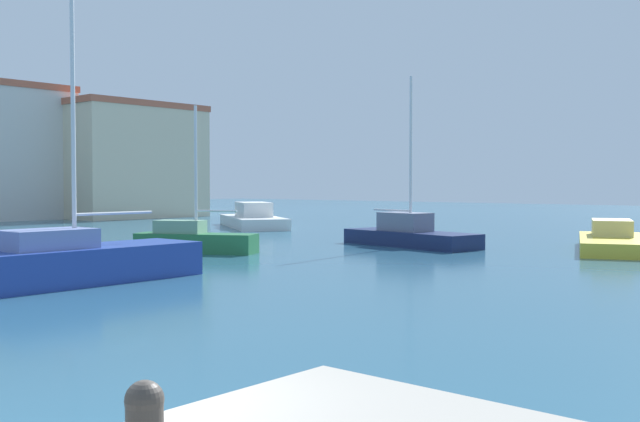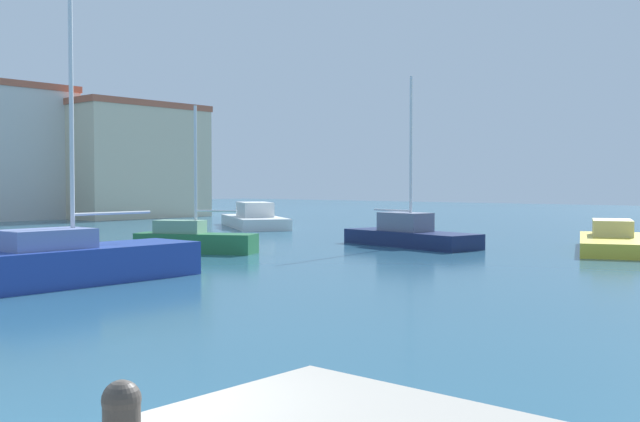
{
  "view_description": "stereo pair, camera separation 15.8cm",
  "coord_description": "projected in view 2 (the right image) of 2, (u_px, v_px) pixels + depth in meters",
  "views": [
    {
      "loc": [
        -2.98,
        -5.28,
        2.73
      ],
      "look_at": [
        21.04,
        15.61,
        1.58
      ],
      "focal_mm": 41.44,
      "sensor_mm": 36.0,
      "label": 1
    },
    {
      "loc": [
        -2.87,
        -5.4,
        2.73
      ],
      "look_at": [
        21.04,
        15.61,
        1.58
      ],
      "focal_mm": 41.44,
      "sensor_mm": 36.0,
      "label": 2
    }
  ],
  "objects": [
    {
      "name": "motorboat_white_distant_east",
      "position": [
        254.0,
        219.0,
        46.96
      ],
      "size": [
        7.23,
        8.94,
        1.6
      ],
      "color": "white",
      "rests_on": "water"
    },
    {
      "name": "motorboat_yellow_far_left",
      "position": [
        613.0,
        241.0,
        30.34
      ],
      "size": [
        7.9,
        5.16,
        1.24
      ],
      "color": "gold",
      "rests_on": "water"
    },
    {
      "name": "sailboat_blue_behind_lamppost",
      "position": [
        71.0,
        261.0,
        20.3
      ],
      "size": [
        7.28,
        2.33,
        11.22
      ],
      "color": "#233D93",
      "rests_on": "water"
    },
    {
      "name": "waterfront_apartments",
      "position": [
        136.0,
        160.0,
        60.54
      ],
      "size": [
        11.49,
        5.89,
        9.38
      ],
      "color": "beige",
      "rests_on": "ground"
    },
    {
      "name": "water",
      "position": [
        143.0,
        251.0,
        30.27
      ],
      "size": [
        160.0,
        160.0,
        0.0
      ],
      "primitive_type": "plane",
      "color": "#285670",
      "rests_on": "ground"
    },
    {
      "name": "sailboat_green_near_pier",
      "position": [
        193.0,
        239.0,
        29.42
      ],
      "size": [
        3.35,
        4.92,
        5.85
      ],
      "color": "#28703D",
      "rests_on": "water"
    },
    {
      "name": "sailboat_navy_far_right",
      "position": [
        409.0,
        234.0,
        32.59
      ],
      "size": [
        3.22,
        6.88,
        7.46
      ],
      "color": "#19234C",
      "rests_on": "water"
    }
  ]
}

